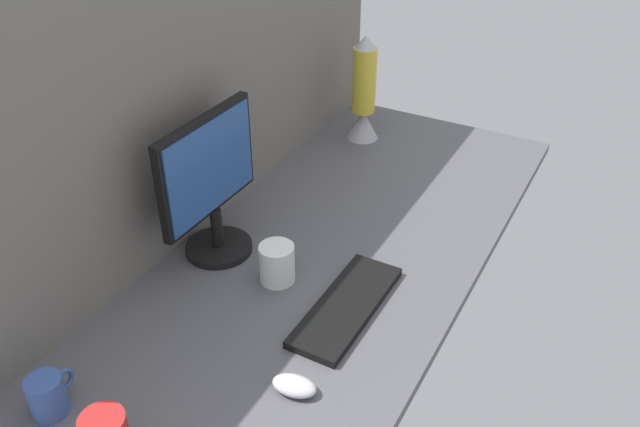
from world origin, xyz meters
The scene contains 8 objects.
ground_plane centered at (0.00, 0.00, -1.50)cm, with size 180.00×80.00×3.00cm, color #515156.
cubicle_wall_back centered at (0.00, 37.50, 39.39)cm, with size 180.00×5.00×78.78cm.
monitor centered at (-16.35, 25.10, 20.98)cm, with size 35.34×18.00×39.01cm.
keyboard centered at (-20.84, -16.44, 1.00)cm, with size 37.00×13.00×2.00cm, color black.
mouse centered at (-48.63, -18.44, 1.70)cm, with size 5.60×9.60×3.40cm, color silver.
mug_ceramic_white centered at (-19.13, 3.99, 5.16)cm, with size 12.48×8.92×10.29cm.
mug_ceramic_blue centered at (-76.37, 21.61, 4.48)cm, with size 10.50×7.23×8.93cm.
lava_lamp centered at (62.85, 19.92, 15.44)cm, with size 11.25×11.25×36.81cm.
Camera 1 is at (-126.18, -67.35, 105.17)cm, focal length 36.38 mm.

